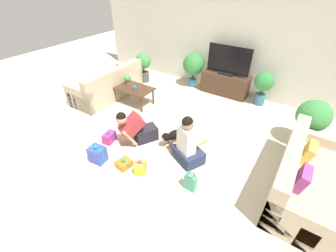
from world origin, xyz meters
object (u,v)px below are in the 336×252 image
(potted_plant_corner_left, at_px, (143,65))
(person_sitting, at_px, (188,145))
(tv_console, at_px, (225,84))
(person_kneeling, at_px, (136,128))
(tv, at_px, (228,62))
(potted_plant_back_left, at_px, (193,65))
(gift_box_b, at_px, (98,154))
(gift_bag_a, at_px, (190,182))
(dog, at_px, (172,136))
(gift_box_d, at_px, (140,167))
(tabletop_plant, at_px, (128,79))
(mug, at_px, (135,88))
(gift_box_c, at_px, (109,137))
(sofa_left, at_px, (108,87))
(potted_plant_corner_right, at_px, (313,118))
(potted_plant_back_right, at_px, (263,84))
(coffee_table, at_px, (133,89))
(sofa_right, at_px, (305,179))
(gift_box_a, at_px, (124,164))

(potted_plant_corner_left, relative_size, person_sitting, 0.90)
(tv_console, distance_m, person_kneeling, 3.04)
(tv, bearing_deg, potted_plant_back_left, -177.07)
(gift_box_b, xyz_separation_m, gift_bag_a, (1.69, 0.38, -0.00))
(dog, height_order, gift_box_d, dog)
(tv_console, xyz_separation_m, potted_plant_corner_left, (-2.38, -0.58, 0.24))
(potted_plant_corner_left, relative_size, tabletop_plant, 3.85)
(potted_plant_back_left, bearing_deg, dog, -69.43)
(person_kneeling, relative_size, mug, 6.60)
(tv, xyz_separation_m, gift_box_d, (-0.03, -3.59, -0.78))
(potted_plant_back_left, relative_size, dog, 1.79)
(potted_plant_corner_left, height_order, gift_box_c, potted_plant_corner_left)
(sofa_left, relative_size, potted_plant_corner_right, 2.00)
(potted_plant_back_left, bearing_deg, tabletop_plant, -121.55)
(potted_plant_back_right, height_order, dog, potted_plant_back_right)
(dog, xyz_separation_m, gift_box_b, (-0.85, -1.14, -0.06))
(sofa_left, bearing_deg, dog, 73.25)
(potted_plant_back_right, bearing_deg, mug, -144.99)
(person_sitting, height_order, gift_box_b, person_sitting)
(gift_box_d, bearing_deg, tv_console, 89.51)
(person_kneeling, relative_size, gift_box_c, 2.75)
(gift_box_d, xyz_separation_m, gift_bag_a, (0.88, 0.17, 0.04))
(coffee_table, bearing_deg, sofa_right, -10.19)
(person_kneeling, relative_size, dog, 1.49)
(potted_plant_back_right, xyz_separation_m, gift_box_a, (-1.34, -3.59, -0.48))
(potted_plant_corner_right, bearing_deg, gift_box_d, -132.47)
(tv, height_order, potted_plant_corner_left, tv)
(tv_console, relative_size, potted_plant_back_left, 1.32)
(mug, bearing_deg, gift_box_a, -55.02)
(coffee_table, height_order, potted_plant_corner_right, potted_plant_corner_right)
(tv, distance_m, potted_plant_back_right, 1.04)
(potted_plant_back_left, xyz_separation_m, person_sitting, (1.45, -2.83, -0.27))
(coffee_table, height_order, gift_box_c, coffee_table)
(sofa_right, height_order, dog, sofa_right)
(tv_console, bearing_deg, gift_box_b, -102.63)
(sofa_right, bearing_deg, gift_box_a, 112.99)
(potted_plant_back_right, xyz_separation_m, gift_bag_a, (-0.13, -3.37, -0.40))
(sofa_right, xyz_separation_m, mug, (-3.90, 0.65, 0.19))
(person_kneeling, bearing_deg, potted_plant_back_right, 90.48)
(person_kneeling, distance_m, person_sitting, 1.10)
(coffee_table, height_order, gift_box_d, coffee_table)
(sofa_left, relative_size, gift_box_c, 6.70)
(person_kneeling, xyz_separation_m, gift_bag_a, (1.46, -0.44, -0.19))
(gift_box_c, bearing_deg, mug, 110.08)
(potted_plant_corner_left, bearing_deg, person_sitting, -38.87)
(coffee_table, distance_m, dog, 1.93)
(gift_box_a, relative_size, gift_box_d, 1.00)
(potted_plant_corner_right, relative_size, gift_box_a, 3.50)
(potted_plant_corner_left, xyz_separation_m, person_sitting, (2.85, -2.30, -0.16))
(tv_console, bearing_deg, dog, -90.00)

